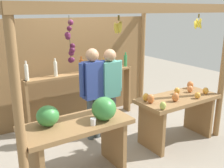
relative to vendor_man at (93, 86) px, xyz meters
The scene contains 7 objects.
ground_plane 0.96m from the vendor_man, 12.19° to the right, with size 12.00×12.00×0.00m, color gray.
market_stall 0.62m from the vendor_man, 64.60° to the left, with size 3.45×2.21×2.24m.
fruit_counter_left 1.11m from the vendor_man, 128.89° to the right, with size 1.40×0.64×1.09m.
fruit_counter_right 1.44m from the vendor_man, 36.58° to the right, with size 1.40×0.66×0.92m.
bottle_shelf_unit 0.77m from the vendor_man, 76.69° to the left, with size 2.22×0.22×1.33m.
vendor_man is the anchor object (origin of this frame).
vendor_woman 0.31m from the vendor_man, ahead, with size 0.48×0.21×1.53m.
Camera 1 is at (-2.21, -3.59, 2.16)m, focal length 41.97 mm.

